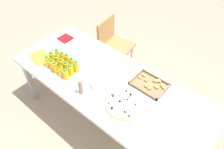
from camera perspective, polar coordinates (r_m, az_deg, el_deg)
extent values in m
plane|color=tan|center=(2.92, -0.62, -11.65)|extent=(12.00, 12.00, 0.00)
cube|color=silver|center=(2.36, -0.75, -2.21)|extent=(2.22, 0.89, 0.04)
cube|color=#99999E|center=(3.08, -19.91, -1.25)|extent=(0.06, 0.06, 0.69)
cube|color=#99999E|center=(3.35, -9.82, 5.57)|extent=(0.06, 0.06, 0.69)
cube|color=#99999E|center=(2.61, 22.89, -13.89)|extent=(0.06, 0.06, 0.69)
cube|color=#B7844C|center=(3.22, 1.27, 6.95)|extent=(0.45, 0.45, 0.04)
cube|color=#B7844C|center=(3.19, -1.53, 10.75)|extent=(0.08, 0.38, 0.38)
cylinder|color=silver|center=(3.43, 4.91, 4.18)|extent=(0.02, 0.02, 0.41)
cylinder|color=silver|center=(3.22, 2.09, 1.07)|extent=(0.02, 0.02, 0.41)
cylinder|color=silver|center=(3.55, 0.41, 6.05)|extent=(0.02, 0.02, 0.41)
cylinder|color=silver|center=(3.35, -2.58, 3.16)|extent=(0.02, 0.02, 0.41)
cylinder|color=#FAAF14|center=(2.58, -15.86, 3.11)|extent=(0.06, 0.06, 0.12)
cylinder|color=#1E8C33|center=(2.53, -16.16, 4.27)|extent=(0.04, 0.04, 0.02)
cylinder|color=#F8AF14|center=(2.53, -14.73, 2.36)|extent=(0.06, 0.06, 0.12)
cylinder|color=#1E8C33|center=(2.48, -15.01, 3.50)|extent=(0.04, 0.04, 0.02)
cylinder|color=#F9AD14|center=(2.47, -13.98, 1.65)|extent=(0.05, 0.05, 0.13)
cylinder|color=#1E8C33|center=(2.43, -14.27, 2.91)|extent=(0.03, 0.03, 0.02)
cylinder|color=#F9AD14|center=(2.43, -12.63, 0.70)|extent=(0.05, 0.05, 0.12)
cylinder|color=#1E8C33|center=(2.38, -12.87, 1.84)|extent=(0.03, 0.03, 0.02)
cylinder|color=#F9AE14|center=(2.39, -11.49, 0.02)|extent=(0.06, 0.06, 0.12)
cylinder|color=#1E8C33|center=(2.34, -11.72, 1.16)|extent=(0.04, 0.04, 0.02)
cylinder|color=#F9AC14|center=(2.60, -14.80, 4.01)|extent=(0.06, 0.06, 0.13)
cylinder|color=#1E8C33|center=(2.56, -15.10, 5.26)|extent=(0.04, 0.04, 0.02)
cylinder|color=#F9AC14|center=(2.56, -13.61, 3.37)|extent=(0.06, 0.06, 0.13)
cylinder|color=#1E8C33|center=(2.51, -13.89, 4.61)|extent=(0.04, 0.04, 0.02)
cylinder|color=#FBAB14|center=(2.50, -12.51, 2.44)|extent=(0.06, 0.06, 0.13)
cylinder|color=#1E8C33|center=(2.45, -12.77, 3.69)|extent=(0.04, 0.04, 0.02)
cylinder|color=#FAAD14|center=(2.46, -11.37, 1.78)|extent=(0.05, 0.05, 0.12)
cylinder|color=#1E8C33|center=(2.41, -11.60, 2.99)|extent=(0.03, 0.03, 0.02)
cylinder|color=#FAAE14|center=(2.41, -10.31, 1.03)|extent=(0.06, 0.06, 0.13)
cylinder|color=#1E8C33|center=(2.37, -10.53, 2.28)|extent=(0.04, 0.04, 0.02)
cylinder|color=#F8AB14|center=(2.63, -13.51, 4.76)|extent=(0.05, 0.05, 0.12)
cylinder|color=#1E8C33|center=(2.59, -13.76, 5.93)|extent=(0.04, 0.04, 0.02)
cylinder|color=#F9AD14|center=(2.59, -12.27, 4.13)|extent=(0.06, 0.06, 0.12)
cylinder|color=#1E8C33|center=(2.55, -12.50, 5.27)|extent=(0.04, 0.04, 0.02)
cylinder|color=#FBAB14|center=(2.54, -11.17, 3.55)|extent=(0.05, 0.05, 0.13)
cylinder|color=#1E8C33|center=(2.49, -11.41, 4.84)|extent=(0.03, 0.03, 0.02)
cylinder|color=#F9AB14|center=(2.50, -10.08, 2.74)|extent=(0.06, 0.06, 0.12)
cylinder|color=#1E8C33|center=(2.45, -10.28, 3.90)|extent=(0.04, 0.04, 0.02)
cylinder|color=#F9AE14|center=(2.44, -8.93, 1.88)|extent=(0.05, 0.05, 0.13)
cylinder|color=#1E8C33|center=(2.39, -9.12, 3.14)|extent=(0.03, 0.03, 0.02)
cylinder|color=tan|center=(2.15, 3.13, -7.44)|extent=(0.36, 0.36, 0.02)
cylinder|color=white|center=(2.14, 3.14, -7.24)|extent=(0.33, 0.33, 0.01)
sphere|color=#66B238|center=(2.07, 3.53, -9.31)|extent=(0.03, 0.03, 0.03)
sphere|color=#66B238|center=(2.09, 0.05, -8.76)|extent=(0.02, 0.02, 0.02)
sphere|color=#66B238|center=(2.18, 4.36, -5.55)|extent=(0.02, 0.02, 0.02)
sphere|color=red|center=(2.18, 0.23, -5.31)|extent=(0.03, 0.03, 0.03)
sphere|color=#66B238|center=(2.08, 3.63, -9.01)|extent=(0.02, 0.02, 0.02)
sphere|color=#66B238|center=(2.11, 2.99, -8.02)|extent=(0.02, 0.02, 0.02)
sphere|color=#1E1947|center=(2.14, 1.96, -6.70)|extent=(0.02, 0.02, 0.02)
sphere|color=#1E1947|center=(2.09, 0.00, -8.44)|extent=(0.03, 0.03, 0.03)
sphere|color=#1E1947|center=(2.20, 4.70, -5.02)|extent=(0.03, 0.03, 0.03)
sphere|color=red|center=(2.16, 3.01, -6.27)|extent=(0.02, 0.02, 0.02)
sphere|color=red|center=(2.16, 3.86, -6.25)|extent=(0.02, 0.02, 0.02)
sphere|color=#66B238|center=(2.19, 0.14, -4.99)|extent=(0.03, 0.03, 0.03)
sphere|color=red|center=(2.05, 4.30, -10.23)|extent=(0.02, 0.02, 0.02)
sphere|color=#66B238|center=(2.19, 1.92, -5.29)|extent=(0.02, 0.02, 0.02)
sphere|color=#1E1947|center=(2.13, -0.82, -7.17)|extent=(0.02, 0.02, 0.02)
sphere|color=#66B238|center=(2.18, 7.07, -6.05)|extent=(0.02, 0.02, 0.02)
sphere|color=#1E1947|center=(2.23, 3.58, -4.13)|extent=(0.02, 0.02, 0.02)
sphere|color=#66B238|center=(2.06, 0.58, -9.85)|extent=(0.02, 0.02, 0.02)
sphere|color=#1E1947|center=(2.07, 3.29, -9.29)|extent=(0.03, 0.03, 0.03)
sphere|color=red|center=(2.13, 5.91, -7.48)|extent=(0.02, 0.02, 0.02)
cube|color=olive|center=(2.34, 9.31, -2.58)|extent=(0.34, 0.26, 0.01)
cube|color=olive|center=(2.26, 7.60, -4.11)|extent=(0.34, 0.01, 0.03)
cube|color=olive|center=(2.41, 10.98, -0.71)|extent=(0.34, 0.01, 0.03)
cube|color=olive|center=(2.39, 6.08, -0.46)|extent=(0.01, 0.26, 0.03)
cube|color=olive|center=(2.29, 12.77, -4.33)|extent=(0.01, 0.26, 0.03)
ellipsoid|color=tan|center=(2.29, 9.25, -3.45)|extent=(0.04, 0.03, 0.02)
ellipsoid|color=tan|center=(2.32, 12.86, -3.24)|extent=(0.04, 0.03, 0.03)
ellipsoid|color=tan|center=(2.37, 10.78, -1.59)|extent=(0.05, 0.04, 0.03)
ellipsoid|color=tan|center=(2.38, 7.05, -0.79)|extent=(0.04, 0.03, 0.02)
ellipsoid|color=tan|center=(2.36, 8.51, -1.42)|extent=(0.04, 0.03, 0.02)
ellipsoid|color=tan|center=(2.31, 11.12, -3.10)|extent=(0.05, 0.03, 0.03)
ellipsoid|color=tan|center=(2.31, 8.56, -2.86)|extent=(0.04, 0.03, 0.03)
ellipsoid|color=tan|center=(2.38, 11.64, -1.51)|extent=(0.05, 0.04, 0.03)
ellipsoid|color=tan|center=(2.32, 9.59, -2.68)|extent=(0.03, 0.02, 0.02)
ellipsoid|color=tan|center=(2.30, 9.46, -3.25)|extent=(0.05, 0.03, 0.03)
ellipsoid|color=tan|center=(2.41, 8.00, -0.19)|extent=(0.04, 0.03, 0.02)
ellipsoid|color=tan|center=(2.34, 12.62, -2.80)|extent=(0.05, 0.04, 0.03)
cylinder|color=silver|center=(2.33, -3.00, -2.37)|extent=(0.20, 0.20, 0.00)
cylinder|color=silver|center=(2.32, -3.01, -2.28)|extent=(0.20, 0.20, 0.00)
cylinder|color=silver|center=(2.32, -3.01, -2.20)|extent=(0.20, 0.20, 0.00)
cylinder|color=silver|center=(2.32, -3.02, -2.12)|extent=(0.20, 0.20, 0.00)
cylinder|color=silver|center=(2.31, -3.02, -2.03)|extent=(0.20, 0.20, 0.00)
cylinder|color=silver|center=(2.31, -3.03, -1.95)|extent=(0.20, 0.20, 0.00)
cylinder|color=silver|center=(2.31, -3.03, -1.86)|extent=(0.20, 0.20, 0.00)
cylinder|color=silver|center=(2.30, -3.04, -1.78)|extent=(0.20, 0.20, 0.00)
cube|color=red|center=(2.96, -11.60, 8.87)|extent=(0.15, 0.15, 0.02)
cylinder|color=#9E7A56|center=(2.21, -7.88, -3.11)|extent=(0.04, 0.04, 0.17)
cube|color=yellow|center=(2.75, -17.51, 4.16)|extent=(0.29, 0.24, 0.01)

